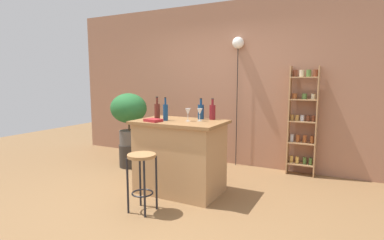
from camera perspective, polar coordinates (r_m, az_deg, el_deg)
name	(u,v)px	position (r m, az deg, el deg)	size (l,w,h in m)	color
ground	(169,199)	(3.92, -4.46, -14.66)	(12.00, 12.00, 0.00)	brown
back_wall	(226,84)	(5.38, 6.37, 6.70)	(6.40, 0.10, 2.80)	#9E6B51
kitchen_counter	(180,156)	(4.01, -2.28, -6.85)	(1.16, 0.74, 0.96)	tan
bar_stool	(142,169)	(3.46, -9.46, -9.20)	(0.32, 0.32, 0.66)	black
spice_shelf	(303,119)	(4.94, 20.20, 0.19)	(0.42, 0.18, 1.69)	tan
plant_stool	(130,156)	(5.31, -11.66, -6.60)	(0.36, 0.36, 0.38)	#2D2823
potted_plant	(129,112)	(5.18, -11.89, 1.47)	(0.63, 0.56, 0.88)	#514C47
bottle_olive_oil	(201,111)	(4.06, 1.70, 1.68)	(0.08, 0.08, 0.28)	navy
bottle_vinegar	(212,112)	(4.02, 3.89, 1.59)	(0.08, 0.08, 0.28)	maroon
bottle_spirits_clear	(157,111)	(4.01, -6.61, 1.68)	(0.08, 0.08, 0.31)	#5B2319
bottle_soda_blue	(165,112)	(3.92, -5.04, 1.56)	(0.06, 0.06, 0.31)	navy
wine_glass_left	(188,112)	(3.86, -0.79, 1.51)	(0.07, 0.07, 0.16)	silver
wine_glass_center	(200,112)	(3.87, 1.46, 1.53)	(0.07, 0.07, 0.16)	silver
cookbook	(153,120)	(3.85, -7.34, -0.04)	(0.21, 0.15, 0.04)	maroon
pendant_globe_light	(238,45)	(5.22, 8.70, 13.80)	(0.20, 0.20, 2.19)	black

